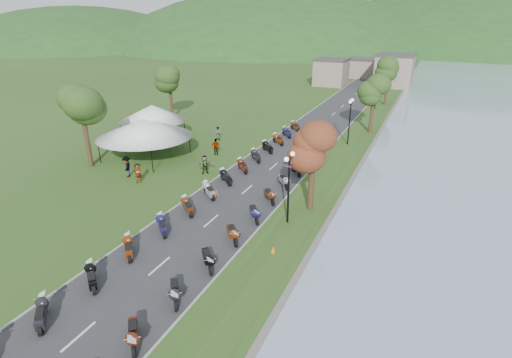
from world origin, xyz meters
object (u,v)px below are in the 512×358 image
at_px(vendor_tent_main, 145,139).
at_px(pedestrian_a, 139,182).
at_px(pedestrian_c, 128,177).
at_px(pedestrian_b, 218,140).

relative_size(vendor_tent_main, pedestrian_a, 3.64).
relative_size(pedestrian_a, pedestrian_c, 0.91).
height_order(pedestrian_a, pedestrian_b, pedestrian_a).
xyz_separation_m(pedestrian_a, pedestrian_b, (0.00, 14.15, 0.00)).
bearing_deg(pedestrian_a, pedestrian_c, 99.02).
distance_m(pedestrian_a, pedestrian_b, 14.15).
bearing_deg(pedestrian_b, vendor_tent_main, 83.31).
relative_size(pedestrian_b, pedestrian_c, 0.81).
distance_m(pedestrian_b, pedestrian_c, 13.59).
xyz_separation_m(vendor_tent_main, pedestrian_a, (3.56, -5.65, -2.00)).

